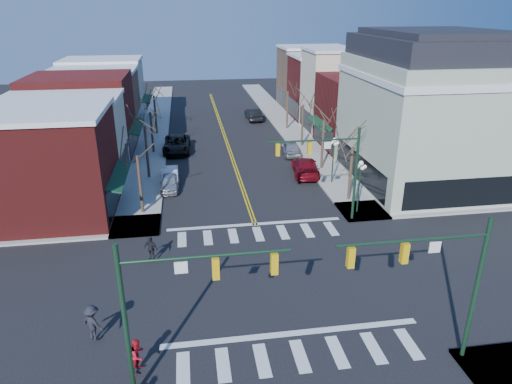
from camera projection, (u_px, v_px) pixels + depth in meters
name	position (u px, v px, depth m)	size (l,w,h in m)	color
ground	(275.00, 282.00, 26.90)	(160.00, 160.00, 0.00)	black
sidewalk_left	(146.00, 174.00, 43.92)	(3.50, 70.00, 0.15)	#9E9B93
sidewalk_right	(322.00, 165.00, 46.40)	(3.50, 70.00, 0.15)	#9E9B93
bldg_left_brick_a	(41.00, 167.00, 33.94)	(10.00, 8.50, 8.00)	maroon
bldg_left_stucco_a	(66.00, 142.00, 41.12)	(10.00, 7.00, 7.50)	beige
bldg_left_brick_b	(82.00, 116.00, 48.24)	(10.00, 9.00, 8.50)	maroon
bldg_left_tan	(96.00, 104.00, 55.92)	(10.00, 7.50, 7.80)	#856349
bldg_left_stucco_b	(105.00, 92.00, 62.93)	(10.00, 8.00, 8.20)	beige
bldg_right_brick_a	(367.00, 113.00, 51.12)	(10.00, 8.50, 8.00)	maroon
bldg_right_stucco	(345.00, 92.00, 57.83)	(10.00, 7.00, 10.00)	beige
bldg_right_brick_b	(327.00, 88.00, 64.97)	(10.00, 8.00, 8.50)	maroon
bldg_right_tan	(312.00, 78.00, 72.19)	(10.00, 8.00, 9.00)	#856349
victorian_corner	(429.00, 110.00, 39.97)	(12.25, 14.25, 13.30)	#ADB9A0
traffic_mast_near_left	(172.00, 297.00, 17.57)	(6.60, 0.28, 7.20)	#14331E
traffic_mast_near_right	(440.00, 273.00, 19.13)	(6.60, 0.28, 7.20)	#14331E
traffic_mast_far_right	(332.00, 162.00, 32.67)	(6.60, 0.28, 7.20)	#14331E
lamppost_corner	(360.00, 178.00, 34.71)	(0.36, 0.36, 4.33)	#14331E
lamppost_midblock	(333.00, 153.00, 40.65)	(0.36, 0.36, 4.33)	#14331E
tree_left_a	(140.00, 185.00, 34.87)	(0.24, 0.24, 4.76)	#382B21
tree_left_b	(147.00, 153.00, 42.13)	(0.24, 0.24, 5.04)	#382B21
tree_left_c	(152.00, 133.00, 49.54)	(0.24, 0.24, 4.55)	#382B21
tree_left_d	(155.00, 115.00, 56.79)	(0.24, 0.24, 4.90)	#382B21
tree_right_a	(350.00, 175.00, 37.27)	(0.24, 0.24, 4.62)	#382B21
tree_right_b	(323.00, 144.00, 44.48)	(0.24, 0.24, 5.18)	#382B21
tree_right_c	(302.00, 126.00, 51.86)	(0.24, 0.24, 4.83)	#382B21
tree_right_d	(287.00, 111.00, 59.15)	(0.24, 0.24, 4.97)	#382B21
car_left_near	(170.00, 182.00, 40.15)	(1.61, 3.99, 1.36)	#BDBCC1
car_left_mid	(170.00, 176.00, 41.74)	(1.47, 4.22, 1.39)	white
car_left_far	(177.00, 144.00, 50.58)	(2.83, 6.15, 1.71)	black
car_right_near	(305.00, 167.00, 43.70)	(2.29, 5.64, 1.64)	maroon
car_right_mid	(291.00, 148.00, 49.48)	(1.85, 4.61, 1.57)	#B1B2B6
car_right_far	(253.00, 114.00, 64.58)	(1.77, 5.07, 1.67)	black
pedestrian_red_b	(138.00, 355.00, 19.89)	(0.81, 0.63, 1.67)	red
pedestrian_dark_a	(151.00, 248.00, 28.68)	(0.96, 0.40, 1.64)	black
pedestrian_dark_b	(93.00, 323.00, 21.76)	(1.22, 0.70, 1.89)	black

